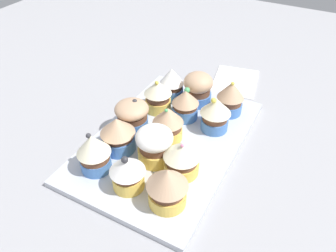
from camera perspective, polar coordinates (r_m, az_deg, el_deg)
ground_plane at (r=66.66cm, az=0.00°, el=-3.79°), size 180.00×180.00×3.00cm
baking_tray at (r=65.25cm, az=0.00°, el=-2.45°), size 40.00×26.38×1.20cm
cupcake_0 at (r=74.05cm, az=0.61°, el=7.45°), size 5.49×5.49×7.34cm
cupcake_1 at (r=70.15cm, az=-1.75°, el=5.34°), size 5.90×5.90×7.35cm
cupcake_2 at (r=65.30cm, az=-6.20°, el=1.87°), size 6.70×6.70×6.78cm
cupcake_3 at (r=60.89cm, az=-8.63°, el=-1.32°), size 6.46×6.46×7.07cm
cupcake_4 at (r=57.59cm, az=-12.67°, el=-4.38°), size 5.87×5.87×7.83cm
cupcake_5 at (r=72.46cm, az=5.45°, el=6.46°), size 6.36×6.36×7.33cm
cupcake_6 at (r=68.12cm, az=2.76°, el=3.91°), size 5.57×5.57×7.06cm
cupcake_7 at (r=62.10cm, az=-0.10°, el=0.29°), size 5.91×5.91×7.47cm
cupcake_8 at (r=58.02cm, az=-2.34°, el=-3.14°), size 6.63×6.63×7.16cm
cupcake_9 at (r=54.00cm, az=-6.85°, el=-7.83°), size 5.91×5.91×7.01cm
cupcake_10 at (r=70.39cm, az=10.70°, el=4.88°), size 5.64×5.64×7.70cm
cupcake_11 at (r=65.31cm, az=8.18°, el=2.18°), size 6.07×6.07×7.59cm
cupcake_12 at (r=56.08cm, az=2.36°, el=-5.39°), size 6.30×6.30×6.96cm
cupcake_13 at (r=51.21cm, az=-0.12°, el=-10.31°), size 6.58×6.58×7.32cm
napkin at (r=85.35cm, az=11.52°, el=7.63°), size 15.38×12.75×0.60cm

